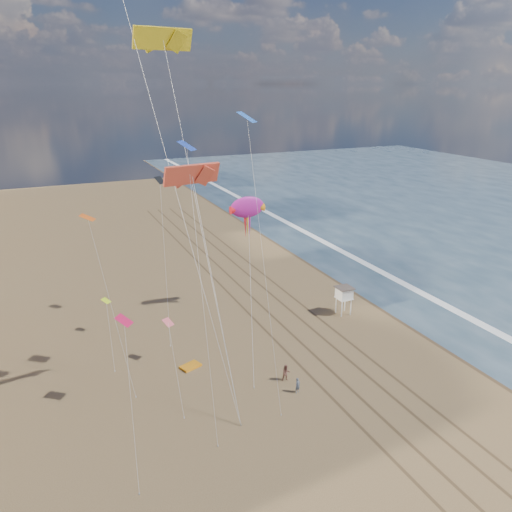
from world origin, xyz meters
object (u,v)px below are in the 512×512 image
Objects in this scene: show_kite at (247,208)px; grounded_kite at (191,366)px; kite_flyer_a at (298,385)px; kite_flyer_b at (286,373)px; lifeguard_stand at (344,293)px.

grounded_kite is at bearing -135.41° from show_kite.
show_kite is at bearing 63.47° from kite_flyer_a.
show_kite reaches higher than kite_flyer_b.
lifeguard_stand is 16.01m from show_kite.
show_kite is at bearing 23.81° from grounded_kite.
kite_flyer_b reaches higher than kite_flyer_a.
kite_flyer_a is (-3.06, -19.07, -12.48)m from show_kite.
grounded_kite is 1.31× the size of kite_flyer_a.
show_kite is (10.93, 10.77, 13.12)m from grounded_kite.
kite_flyer_a is (-13.29, -12.62, -2.00)m from lifeguard_stand.
kite_flyer_a is (7.87, -8.30, 0.64)m from grounded_kite.
show_kite reaches higher than kite_flyer_a.
lifeguard_stand is 0.16× the size of show_kite.
kite_flyer_a reaches higher than grounded_kite.
kite_flyer_a is 2.19m from kite_flyer_b.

